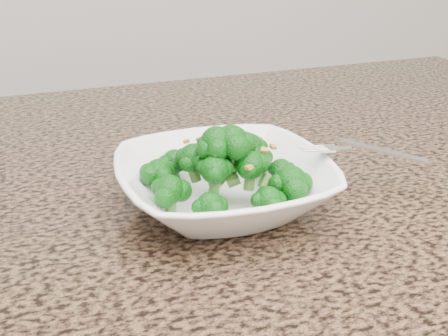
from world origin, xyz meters
name	(u,v)px	position (x,y,z in m)	size (l,w,h in m)	color
granite_counter	(175,205)	(0.00, 0.30, 0.89)	(1.64, 1.04, 0.03)	brown
bowl	(224,184)	(0.04, 0.25, 0.93)	(0.24, 0.24, 0.06)	white
broccoli_pile	(224,134)	(0.04, 0.25, 0.99)	(0.21, 0.21, 0.06)	#0A580B
garlic_topping	(224,104)	(0.04, 0.25, 1.03)	(0.13, 0.13, 0.01)	gold
fork	(345,149)	(0.18, 0.22, 0.97)	(0.18, 0.03, 0.01)	silver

